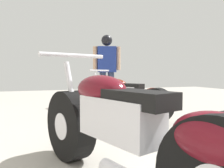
% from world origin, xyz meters
% --- Properties ---
extents(ground_plane, '(15.35, 15.35, 0.00)m').
position_xyz_m(ground_plane, '(0.00, 3.20, 0.00)').
color(ground_plane, '#A8A399').
extents(motorcycle_maroon_cruiser, '(0.91, 2.05, 0.98)m').
position_xyz_m(motorcycle_maroon_cruiser, '(-0.49, 1.66, 0.42)').
color(motorcycle_maroon_cruiser, black).
rests_on(motorcycle_maroon_cruiser, ground_plane).
extents(motorcycle_black_naked, '(1.13, 1.65, 0.86)m').
position_xyz_m(motorcycle_black_naked, '(0.49, 3.98, 0.37)').
color(motorcycle_black_naked, black).
rests_on(motorcycle_black_naked, ground_plane).
extents(mechanic_in_blue, '(0.68, 0.35, 1.72)m').
position_xyz_m(mechanic_in_blue, '(0.68, 5.61, 1.03)').
color(mechanic_in_blue, '#2D3851').
rests_on(mechanic_in_blue, ground_plane).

